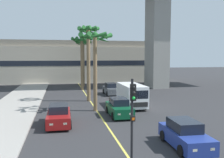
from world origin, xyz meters
name	(u,v)px	position (x,y,z in m)	size (l,w,h in m)	color
lane_stripe_center	(93,105)	(0.00, 24.00, 0.00)	(0.14, 56.00, 0.01)	#DBCC4C
pier_building_backdrop	(77,62)	(0.00, 50.17, 4.14)	(37.93, 8.04, 8.41)	#BCB29E
car_queue_front	(185,135)	(3.56, 10.59, 0.72)	(1.96, 4.16, 1.56)	navy
car_queue_second	(119,108)	(1.62, 18.76, 0.72)	(1.85, 4.11, 1.56)	#0C4728
car_queue_third	(59,116)	(-3.55, 16.82, 0.72)	(1.88, 4.12, 1.56)	maroon
car_queue_fourth	(111,89)	(3.44, 31.11, 0.72)	(1.87, 4.12, 1.56)	#4C5156
delivery_van	(131,95)	(3.78, 22.27, 1.29)	(2.16, 5.25, 2.36)	white
traffic_light_median_near	(132,112)	(-0.19, 8.52, 2.71)	(0.24, 0.37, 4.20)	black
palm_tree_near_median	(88,42)	(-0.17, 26.67, 6.90)	(2.67, 2.68, 8.79)	brown
palm_tree_mid_median	(95,46)	(-0.14, 21.22, 6.18)	(3.29, 3.39, 7.54)	brown
palm_tree_far_median	(83,49)	(0.60, 41.89, 6.54)	(2.94, 3.05, 8.11)	brown
palm_tree_farthest_median	(82,47)	(-0.03, 36.83, 6.66)	(3.46, 3.47, 8.32)	brown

